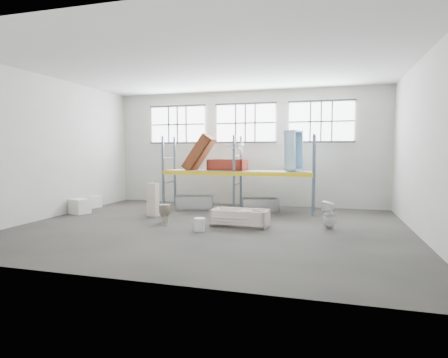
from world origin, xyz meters
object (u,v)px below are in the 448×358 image
(rust_tub_flat, at_px, (227,165))
(steel_tub_left, at_px, (194,203))
(bathtub_beige, at_px, (240,218))
(carton_near, at_px, (80,206))
(blue_tub_upright, at_px, (294,151))
(toilet_beige, at_px, (165,213))
(cistern_tall, at_px, (153,200))
(bucket, at_px, (200,225))
(steel_tub_right, at_px, (260,205))
(toilet_white, at_px, (329,215))

(rust_tub_flat, bearing_deg, steel_tub_left, -158.88)
(bathtub_beige, relative_size, carton_near, 2.70)
(bathtub_beige, relative_size, blue_tub_upright, 1.15)
(toilet_beige, distance_m, carton_near, 4.04)
(steel_tub_left, xyz_separation_m, carton_near, (-3.87, -2.12, 0.01))
(toilet_beige, height_order, cistern_tall, cistern_tall)
(cistern_tall, relative_size, bucket, 3.15)
(toilet_beige, relative_size, steel_tub_left, 0.45)
(blue_tub_upright, xyz_separation_m, carton_near, (-7.80, -2.58, -2.11))
(cistern_tall, bearing_deg, blue_tub_upright, 35.33)
(toilet_beige, xyz_separation_m, steel_tub_right, (2.58, 3.29, -0.08))
(steel_tub_right, height_order, rust_tub_flat, rust_tub_flat)
(bucket, bearing_deg, blue_tub_upright, 60.70)
(toilet_white, relative_size, carton_near, 1.29)
(blue_tub_upright, bearing_deg, carton_near, -161.69)
(steel_tub_left, bearing_deg, cistern_tall, -116.22)
(toilet_beige, bearing_deg, steel_tub_left, -111.42)
(steel_tub_left, height_order, rust_tub_flat, rust_tub_flat)
(rust_tub_flat, xyz_separation_m, carton_near, (-5.12, -2.61, -1.54))
(steel_tub_left, height_order, bucket, steel_tub_left)
(cistern_tall, xyz_separation_m, rust_tub_flat, (2.18, 2.35, 1.21))
(bathtub_beige, xyz_separation_m, toilet_white, (2.74, 0.37, 0.16))
(toilet_white, height_order, rust_tub_flat, rust_tub_flat)
(steel_tub_right, bearing_deg, cistern_tall, -148.84)
(rust_tub_flat, distance_m, bucket, 4.56)
(cistern_tall, distance_m, toilet_white, 6.22)
(bucket, bearing_deg, rust_tub_flat, 94.12)
(toilet_white, distance_m, bucket, 4.00)
(rust_tub_flat, distance_m, blue_tub_upright, 2.74)
(steel_tub_right, relative_size, blue_tub_upright, 0.91)
(rust_tub_flat, bearing_deg, cistern_tall, -132.82)
(cistern_tall, distance_m, steel_tub_left, 2.10)
(bucket, bearing_deg, bathtub_beige, 47.39)
(cistern_tall, bearing_deg, toilet_white, 5.46)
(bathtub_beige, xyz_separation_m, steel_tub_left, (-2.55, 2.70, 0.01))
(bathtub_beige, distance_m, rust_tub_flat, 3.77)
(toilet_white, xyz_separation_m, steel_tub_left, (-5.29, 2.33, -0.15))
(rust_tub_flat, bearing_deg, toilet_beige, -108.81)
(cistern_tall, xyz_separation_m, toilet_white, (6.20, -0.47, -0.18))
(bathtub_beige, relative_size, steel_tub_right, 1.26)
(bucket, bearing_deg, toilet_white, 21.11)
(rust_tub_flat, bearing_deg, bathtub_beige, -67.90)
(steel_tub_right, height_order, bucket, steel_tub_right)
(steel_tub_left, distance_m, bucket, 4.08)
(bathtub_beige, distance_m, bucket, 1.46)
(toilet_beige, distance_m, blue_tub_upright, 5.57)
(carton_near, bearing_deg, blue_tub_upright, 18.31)
(toilet_beige, relative_size, cistern_tall, 0.56)
(bathtub_beige, distance_m, steel_tub_left, 3.71)
(steel_tub_right, bearing_deg, carton_near, -159.63)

